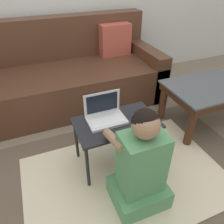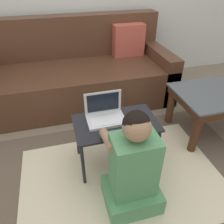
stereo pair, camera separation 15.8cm
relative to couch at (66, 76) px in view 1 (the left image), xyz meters
The scene contains 8 objects.
ground_plane 1.15m from the couch, 84.43° to the right, with size 16.00×16.00×0.00m, color #7F705B.
area_rug 1.35m from the couch, 83.88° to the right, with size 2.07×1.37×0.01m.
couch is the anchor object (origin of this frame).
coffee_table 1.55m from the couch, 38.01° to the right, with size 0.94×0.54×0.42m.
laptop_desk 1.13m from the couch, 82.84° to the right, with size 0.61×0.36×0.40m.
laptop 1.07m from the couch, 85.96° to the right, with size 0.28×0.19×0.20m.
computer_mouse 1.19m from the couch, 75.67° to the right, with size 0.07×0.11×0.04m.
person_seated 1.50m from the couch, 84.65° to the right, with size 0.35×0.42×0.75m.
Camera 1 is at (-0.47, -1.16, 1.37)m, focal length 35.00 mm.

